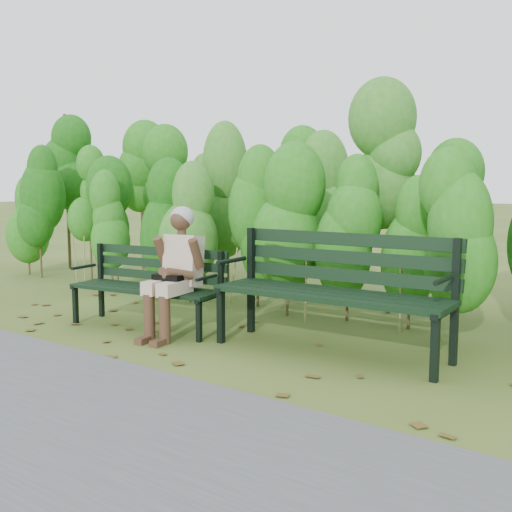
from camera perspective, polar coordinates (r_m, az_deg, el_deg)
The scene contains 7 objects.
ground at distance 5.34m, azimuth -2.25°, elevation -8.38°, with size 80.00×80.00×0.00m, color #41531A.
footpath at distance 3.95m, azimuth -23.22°, elevation -14.47°, with size 60.00×2.50×0.01m, color #474749.
hedge_band at distance 6.71m, azimuth 7.70°, elevation 5.57°, with size 11.04×1.67×2.42m.
leaf_litter at distance 5.11m, azimuth -5.17°, elevation -9.07°, with size 5.92×2.05×0.01m.
bench_left at distance 5.98m, azimuth -10.01°, elevation -2.31°, with size 1.62×0.72×0.78m.
bench_right at distance 5.06m, azimuth 7.62°, elevation -2.49°, with size 2.02×0.74×1.00m.
seated_woman at distance 5.57m, azimuth -7.67°, elevation -0.78°, with size 0.50×0.74×1.20m.
Camera 1 is at (3.21, -4.02, 1.41)m, focal length 42.00 mm.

